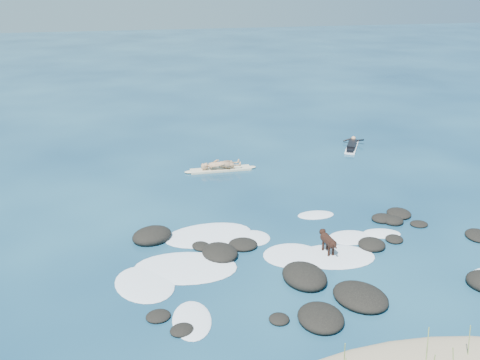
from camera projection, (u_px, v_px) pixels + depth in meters
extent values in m
plane|color=#0A2642|center=(309.00, 238.00, 19.30)|extent=(160.00, 160.00, 0.00)
cylinder|color=#7E9D4C|center=(427.00, 349.00, 12.57)|extent=(0.08, 0.19, 1.10)
cylinder|color=#7E9D4C|center=(469.00, 342.00, 12.89)|extent=(0.12, 0.04, 0.99)
cylinder|color=#7E9D4C|center=(344.00, 360.00, 12.19)|extent=(0.17, 0.26, 1.12)
ellipsoid|color=black|center=(383.00, 218.00, 20.69)|extent=(1.00, 0.94, 0.29)
ellipsoid|color=black|center=(360.00, 297.00, 15.59)|extent=(2.02, 2.18, 0.47)
ellipsoid|color=black|center=(393.00, 221.00, 20.48)|extent=(0.83, 0.79, 0.33)
ellipsoid|color=black|center=(152.00, 236.00, 19.18)|extent=(1.87, 1.75, 0.56)
ellipsoid|color=black|center=(220.00, 253.00, 18.08)|extent=(1.59, 1.70, 0.44)
ellipsoid|color=black|center=(304.00, 276.00, 16.60)|extent=(1.58, 1.85, 0.57)
ellipsoid|color=black|center=(394.00, 239.00, 19.11)|extent=(0.86, 0.87, 0.22)
ellipsoid|color=black|center=(158.00, 316.00, 14.81)|extent=(0.85, 0.80, 0.20)
ellipsoid|color=black|center=(321.00, 318.00, 14.64)|extent=(1.34, 1.50, 0.46)
ellipsoid|color=black|center=(399.00, 213.00, 21.14)|extent=(1.14, 1.21, 0.28)
ellipsoid|color=black|center=(372.00, 245.00, 18.65)|extent=(1.06, 1.07, 0.37)
ellipsoid|color=black|center=(419.00, 224.00, 20.30)|extent=(0.70, 0.63, 0.18)
ellipsoid|color=black|center=(243.00, 245.00, 18.69)|extent=(1.21, 1.15, 0.30)
ellipsoid|color=black|center=(279.00, 319.00, 14.68)|extent=(0.59, 0.59, 0.21)
ellipsoid|color=black|center=(478.00, 236.00, 19.36)|extent=(1.26, 1.36, 0.26)
ellipsoid|color=black|center=(201.00, 246.00, 18.62)|extent=(0.87, 0.92, 0.21)
ellipsoid|color=black|center=(182.00, 330.00, 14.24)|extent=(0.83, 0.79, 0.21)
ellipsoid|color=white|center=(253.00, 238.00, 19.29)|extent=(1.55, 1.55, 0.12)
ellipsoid|color=white|center=(293.00, 255.00, 18.11)|extent=(2.24, 1.99, 0.12)
ellipsoid|color=white|center=(208.00, 235.00, 19.52)|extent=(3.41, 2.22, 0.12)
ellipsoid|color=white|center=(192.00, 320.00, 14.70)|extent=(1.24, 1.96, 0.12)
ellipsoid|color=white|center=(145.00, 284.00, 16.43)|extent=(2.41, 2.77, 0.12)
ellipsoid|color=white|center=(382.00, 234.00, 19.63)|extent=(1.54, 1.13, 0.12)
ellipsoid|color=white|center=(316.00, 215.00, 21.14)|extent=(1.50, 0.86, 0.12)
ellipsoid|color=white|center=(334.00, 257.00, 18.03)|extent=(3.02, 2.16, 0.12)
ellipsoid|color=white|center=(186.00, 268.00, 17.34)|extent=(3.76, 2.79, 0.12)
ellipsoid|color=white|center=(350.00, 238.00, 19.33)|extent=(1.62, 1.19, 0.12)
ellipsoid|color=white|center=(327.00, 253.00, 18.28)|extent=(1.10, 0.90, 0.12)
cube|color=beige|center=(221.00, 169.00, 25.95)|extent=(2.95, 0.62, 0.10)
ellipsoid|color=beige|center=(250.00, 167.00, 26.26)|extent=(0.59, 0.34, 0.11)
ellipsoid|color=beige|center=(191.00, 172.00, 25.64)|extent=(0.59, 0.34, 0.11)
imported|color=tan|center=(220.00, 150.00, 25.59)|extent=(0.46, 0.70, 1.92)
cube|color=white|center=(352.00, 148.00, 29.24)|extent=(1.63, 2.31, 0.09)
ellipsoid|color=white|center=(354.00, 142.00, 30.29)|extent=(0.50, 0.58, 0.09)
cube|color=black|center=(352.00, 145.00, 29.18)|extent=(1.09, 1.46, 0.23)
sphere|color=tan|center=(354.00, 138.00, 29.88)|extent=(0.34, 0.34, 0.25)
cylinder|color=black|center=(348.00, 140.00, 30.15)|extent=(0.60, 0.16, 0.27)
cylinder|color=black|center=(359.00, 140.00, 29.99)|extent=(0.43, 0.53, 0.27)
cube|color=black|center=(350.00, 150.00, 28.48)|extent=(0.61, 0.69, 0.15)
cylinder|color=black|center=(329.00, 241.00, 18.00)|extent=(0.36, 0.65, 0.30)
sphere|color=black|center=(325.00, 237.00, 18.25)|extent=(0.34, 0.34, 0.32)
sphere|color=black|center=(332.00, 244.00, 17.75)|extent=(0.31, 0.31, 0.29)
sphere|color=black|center=(322.00, 232.00, 18.37)|extent=(0.25, 0.25, 0.23)
cone|color=black|center=(321.00, 231.00, 18.49)|extent=(0.13, 0.15, 0.12)
cone|color=black|center=(321.00, 230.00, 18.31)|extent=(0.11, 0.08, 0.11)
cone|color=black|center=(324.00, 229.00, 18.35)|extent=(0.11, 0.08, 0.11)
cylinder|color=black|center=(323.00, 247.00, 18.28)|extent=(0.08, 0.08, 0.41)
cylinder|color=black|center=(327.00, 246.00, 18.33)|extent=(0.08, 0.08, 0.41)
cylinder|color=black|center=(329.00, 252.00, 17.90)|extent=(0.08, 0.08, 0.41)
cylinder|color=black|center=(333.00, 252.00, 17.95)|extent=(0.08, 0.08, 0.41)
cylinder|color=black|center=(335.00, 245.00, 17.61)|extent=(0.08, 0.30, 0.18)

